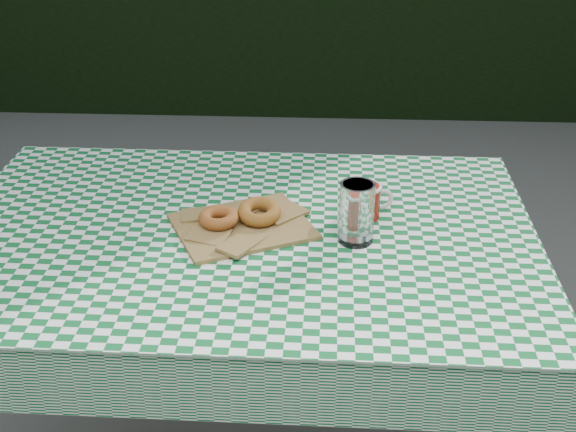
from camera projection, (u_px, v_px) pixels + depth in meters
The scene contains 7 objects.
table at pixel (245, 363), 1.88m from camera, with size 1.32×0.88×0.75m, color #51311C.
tablecloth at pixel (240, 231), 1.70m from camera, with size 1.34×0.90×0.01m, color #0E5B28.
paper_bag at pixel (242, 225), 1.71m from camera, with size 0.29×0.23×0.02m, color olive.
bagel_front at pixel (218, 218), 1.69m from camera, with size 0.09×0.09×0.03m, color brown.
bagel_back at pixel (259, 212), 1.71m from camera, with size 0.10×0.10×0.03m, color #9A541F.
coffee_mug at pixel (364, 201), 1.74m from camera, with size 0.14×0.14×0.08m, color maroon, non-canonical shape.
drinking_glass at pixel (357, 213), 1.63m from camera, with size 0.08×0.08×0.14m, color white.
Camera 1 is at (0.32, -1.35, 1.59)m, focal length 46.95 mm.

